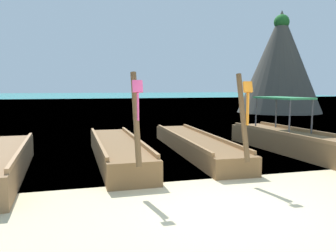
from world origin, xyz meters
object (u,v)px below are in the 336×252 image
Objects in this scene: longtail_boat_pink_ribbon at (118,151)px; longtail_boat_yellow_ribbon at (297,142)px; karst_rock at (282,64)px; longtail_boat_orange_ribbon at (195,145)px.

longtail_boat_yellow_ribbon is at bearing -3.35° from longtail_boat_pink_ribbon.
longtail_boat_pink_ribbon is 0.74× the size of karst_rock.
karst_rock is (13.14, 15.05, 3.76)m from longtail_boat_orange_ribbon.
karst_rock is at bearing 58.09° from longtail_boat_yellow_ribbon.
longtail_boat_orange_ribbon is 1.06× the size of longtail_boat_yellow_ribbon.
longtail_boat_yellow_ribbon reaches higher than longtail_boat_pink_ribbon.
longtail_boat_yellow_ribbon is at bearing -17.72° from longtail_boat_orange_ribbon.
longtail_boat_pink_ribbon is 0.86× the size of longtail_boat_orange_ribbon.
longtail_boat_pink_ribbon reaches higher than longtail_boat_orange_ribbon.
longtail_boat_pink_ribbon is at bearing 176.65° from longtail_boat_yellow_ribbon.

